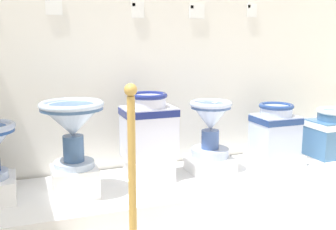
# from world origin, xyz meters

# --- Properties ---
(display_platform) EXTENTS (3.24, 0.80, 0.14)m
(display_platform) POSITION_xyz_m (1.90, 2.06, 0.07)
(display_platform) COLOR white
(display_platform) RESTS_ON ground_plane
(plinth_block_pale_glazed) EXTENTS (0.30, 0.28, 0.19)m
(plinth_block_pale_glazed) POSITION_xyz_m (1.09, 2.02, 0.24)
(plinth_block_pale_glazed) COLOR white
(plinth_block_pale_glazed) RESTS_ON display_platform
(antique_toilet_pale_glazed) EXTENTS (0.42, 0.42, 0.45)m
(antique_toilet_pale_glazed) POSITION_xyz_m (1.09, 2.02, 0.65)
(antique_toilet_pale_glazed) COLOR #A7BBD7
(antique_toilet_pale_glazed) RESTS_ON plinth_block_pale_glazed
(plinth_block_squat_floral) EXTENTS (0.31, 0.32, 0.17)m
(plinth_block_squat_floral) POSITION_xyz_m (1.66, 2.15, 0.22)
(plinth_block_squat_floral) COLOR white
(plinth_block_squat_floral) RESTS_ON display_platform
(antique_toilet_squat_floral) EXTENTS (0.39, 0.28, 0.48)m
(antique_toilet_squat_floral) POSITION_xyz_m (1.66, 2.15, 0.55)
(antique_toilet_squat_floral) COLOR silver
(antique_toilet_squat_floral) RESTS_ON plinth_block_squat_floral
(plinth_block_slender_white) EXTENTS (0.34, 0.29, 0.12)m
(plinth_block_slender_white) POSITION_xyz_m (2.16, 2.14, 0.20)
(plinth_block_slender_white) COLOR white
(plinth_block_slender_white) RESTS_ON display_platform
(antique_toilet_slender_white) EXTENTS (0.33, 0.33, 0.45)m
(antique_toilet_slender_white) POSITION_xyz_m (2.16, 2.14, 0.54)
(antique_toilet_slender_white) COLOR #A6B5D6
(antique_toilet_slender_white) RESTS_ON plinth_block_slender_white
(plinth_block_leftmost) EXTENTS (0.35, 0.40, 0.11)m
(plinth_block_leftmost) POSITION_xyz_m (2.73, 2.10, 0.19)
(plinth_block_leftmost) COLOR white
(plinth_block_leftmost) RESTS_ON display_platform
(antique_toilet_leftmost) EXTENTS (0.33, 0.30, 0.41)m
(antique_toilet_leftmost) POSITION_xyz_m (2.73, 2.10, 0.46)
(antique_toilet_leftmost) COLOR silver
(antique_toilet_leftmost) RESTS_ON plinth_block_leftmost
(plinth_block_tall_cobalt) EXTENTS (0.37, 0.39, 0.06)m
(plinth_block_tall_cobalt) POSITION_xyz_m (3.23, 1.98, 0.17)
(plinth_block_tall_cobalt) COLOR white
(plinth_block_tall_cobalt) RESTS_ON display_platform
(antique_toilet_tall_cobalt) EXTENTS (0.39, 0.29, 0.40)m
(antique_toilet_tall_cobalt) POSITION_xyz_m (3.23, 1.98, 0.41)
(antique_toilet_tall_cobalt) COLOR teal
(antique_toilet_tall_cobalt) RESTS_ON plinth_block_tall_cobalt
(info_placard_second) EXTENTS (0.12, 0.01, 0.14)m
(info_placard_second) POSITION_xyz_m (1.05, 2.47, 1.42)
(info_placard_second) COLOR white
(info_placard_third) EXTENTS (0.10, 0.01, 0.12)m
(info_placard_third) POSITION_xyz_m (1.68, 2.47, 1.40)
(info_placard_third) COLOR white
(info_placard_fourth) EXTENTS (0.14, 0.01, 0.11)m
(info_placard_fourth) POSITION_xyz_m (2.18, 2.47, 1.40)
(info_placard_fourth) COLOR white
(info_placard_fifth) EXTENTS (0.10, 0.01, 0.11)m
(info_placard_fifth) POSITION_xyz_m (2.70, 2.47, 1.42)
(info_placard_fifth) COLOR white
(stanchion_post_near_left) EXTENTS (0.27, 0.27, 0.98)m
(stanchion_post_near_left) POSITION_xyz_m (1.27, 1.22, 0.27)
(stanchion_post_near_left) COLOR #B98E40
(stanchion_post_near_left) RESTS_ON ground_plane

